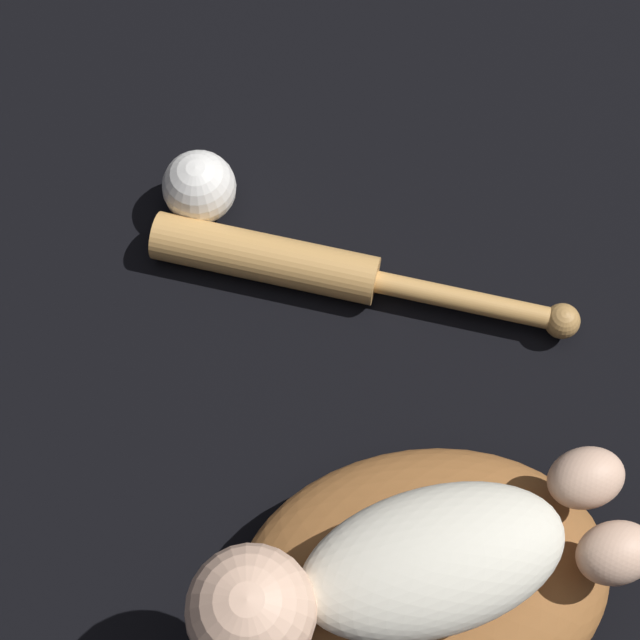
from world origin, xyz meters
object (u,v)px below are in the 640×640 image
baseball_glove (427,604)px  baseball_bat (310,268)px  baby_figure (395,571)px  baseball (199,187)px

baseball_glove → baseball_bat: baseball_glove is taller
baby_figure → baseball_bat: size_ratio=0.99×
baseball_glove → baby_figure: (0.03, -0.02, 0.09)m
baseball_glove → baseball_bat: 0.34m
baseball_glove → baseball_bat: size_ratio=0.95×
baby_figure → baseball: size_ratio=4.93×
baseball_glove → baby_figure: bearing=-35.9°
baseball_bat → baseball: (0.08, -0.12, 0.01)m
baseball_bat → baby_figure: bearing=82.3°
baseball_glove → baseball: bearing=-82.4°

